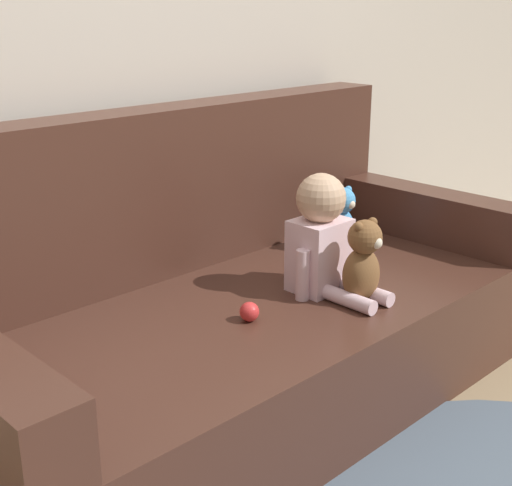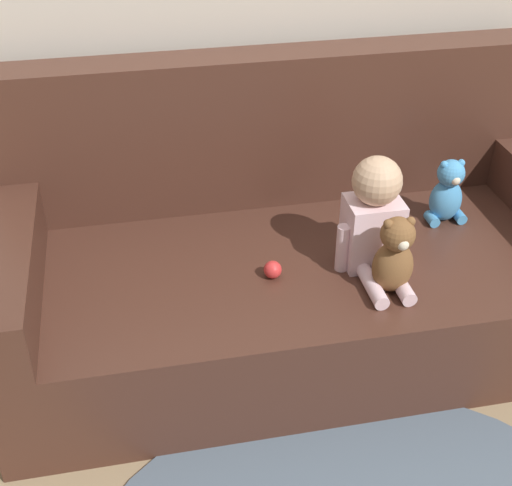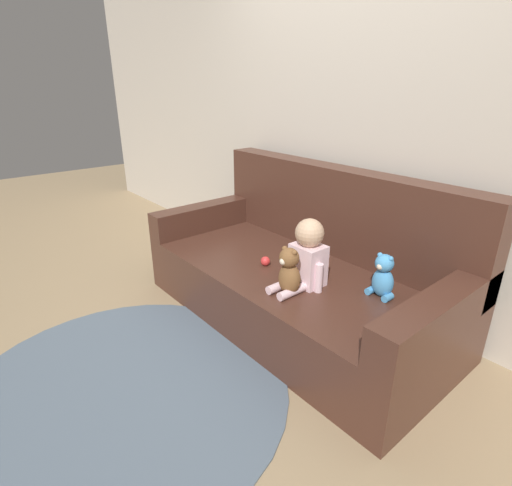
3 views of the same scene
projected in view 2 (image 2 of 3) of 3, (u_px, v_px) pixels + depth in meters
ground_plane at (295, 333)px, 2.74m from camera, size 12.00×12.00×0.00m
couch at (292, 255)px, 2.64m from camera, size 2.08×0.99×0.97m
person_baby at (375, 219)px, 2.36m from camera, size 0.26×0.35×0.40m
teddy_bear_brown at (394, 255)px, 2.27m from camera, size 0.14×0.13×0.28m
plush_toy_side at (447, 192)px, 2.64m from camera, size 0.15×0.12×0.25m
toy_ball at (273, 270)px, 2.38m from camera, size 0.06×0.06×0.06m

